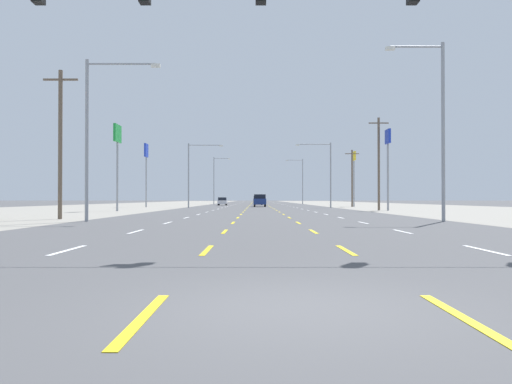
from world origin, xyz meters
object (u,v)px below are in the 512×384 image
Objects in this scene: streetlight_right_row_0 at (437,120)px; streetlight_right_row_2 at (300,178)px; suv_center_turn_midfar at (257,200)px; pole_sign_right_row_1 at (387,151)px; pole_sign_left_row_1 at (117,144)px; streetlight_right_row_1 at (326,169)px; hatchback_far_left_near at (222,201)px; streetlight_left_row_1 at (192,170)px; streetlight_left_row_0 at (94,127)px; streetlight_left_row_2 at (215,177)px; suv_center_turn_nearest at (259,200)px; hatchback_center_turn_mid at (258,201)px; pole_sign_right_row_2 at (353,165)px; pole_sign_left_row_2 at (146,159)px.

streetlight_right_row_2 is at bearing 90.05° from streetlight_right_row_0.
pole_sign_right_row_1 reaches higher than suv_center_turn_midfar.
pole_sign_left_row_1 is 31.79m from streetlight_right_row_1.
suv_center_turn_midfar is 54.05m from streetlight_right_row_1.
pole_sign_right_row_1 is (20.81, -45.12, 5.72)m from hatchback_far_left_near.
streetlight_right_row_1 reaches higher than streetlight_left_row_1.
streetlight_left_row_0 is 0.86× the size of streetlight_left_row_2.
suv_center_turn_nearest is at bearing 79.81° from streetlight_left_row_0.
streetlight_right_row_1 is at bearing 103.18° from pole_sign_right_row_1.
streetlight_left_row_0 is 92.41m from streetlight_right_row_2.
hatchback_center_turn_mid is 17.62m from streetlight_right_row_2.
hatchback_far_left_near is at bearing 84.62° from streetlight_left_row_1.
hatchback_center_turn_mid is 0.80× the size of suv_center_turn_midfar.
streetlight_left_row_0 is (-9.80, -54.48, 4.37)m from suv_center_turn_nearest.
suv_center_turn_midfar is at bearing 109.93° from pole_sign_right_row_2.
pole_sign_right_row_2 is at bearing -70.07° from suv_center_turn_midfar.
streetlight_right_row_0 is (9.91, -76.65, 5.01)m from hatchback_center_turn_mid.
streetlight_right_row_1 is at bearing -44.56° from suv_center_turn_nearest.
streetlight_right_row_1 is 0.90× the size of streetlight_right_row_2.
streetlight_right_row_1 is 49.15m from streetlight_left_row_2.
pole_sign_right_row_2 is 60.79m from streetlight_left_row_0.
hatchback_center_turn_mid is 77.40m from streetlight_left_row_0.
streetlight_left_row_0 is (-25.06, -55.37, -1.38)m from pole_sign_right_row_2.
suv_center_turn_midfar is 0.55× the size of pole_sign_right_row_2.
streetlight_left_row_0 is at bearing -95.56° from suv_center_turn_midfar.
pole_sign_left_row_2 is at bearing 95.21° from pole_sign_left_row_1.
streetlight_right_row_0 is 90.34m from streetlight_right_row_2.
pole_sign_left_row_1 is 28.88m from pole_sign_right_row_1.
streetlight_left_row_2 is (-0.12, 90.34, 0.73)m from streetlight_left_row_0.
pole_sign_left_row_2 reaches higher than suv_center_turn_midfar.
suv_center_turn_midfar is 0.53× the size of streetlight_left_row_1.
hatchback_center_turn_mid is 0.42× the size of streetlight_left_row_1.
streetlight_right_row_2 is at bearing 47.19° from hatchback_far_left_near.
suv_center_turn_midfar is at bearing 90.26° from hatchback_center_turn_mid.
suv_center_turn_midfar is 13.44m from streetlight_left_row_2.
pole_sign_left_row_2 reaches higher than suv_center_turn_nearest.
pole_sign_left_row_1 reaches higher than hatchback_far_left_near.
suv_center_turn_nearest is 16.33m from pole_sign_right_row_2.
streetlight_right_row_2 is (19.34, 45.17, 0.48)m from streetlight_left_row_1.
streetlight_right_row_1 is (24.57, 20.11, -1.49)m from pole_sign_left_row_1.
streetlight_left_row_1 is 45.17m from streetlight_left_row_2.
pole_sign_right_row_2 is at bearing -54.10° from hatchback_center_turn_mid.
pole_sign_right_row_1 is 0.95× the size of streetlight_left_row_0.
suv_center_turn_midfar is 45.87m from pole_sign_right_row_2.
streetlight_right_row_1 is (-5.81, -10.20, -1.25)m from pole_sign_right_row_2.
streetlight_right_row_1 is (-0.30, 45.17, -0.27)m from streetlight_right_row_0.
streetlight_left_row_2 is (-25.18, 34.97, -0.65)m from pole_sign_right_row_2.
streetlight_left_row_0 is (5.32, -25.06, -1.62)m from pole_sign_left_row_1.
streetlight_right_row_2 is (19.47, 90.34, 0.54)m from streetlight_left_row_0.
pole_sign_left_row_2 is 40.34m from streetlight_left_row_2.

